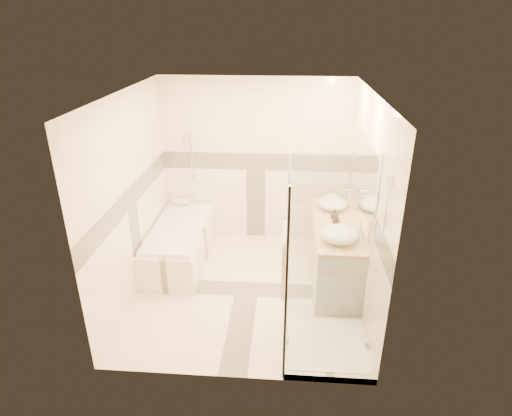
# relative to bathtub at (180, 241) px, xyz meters

# --- Properties ---
(room) EXTENTS (2.82, 3.02, 2.52)m
(room) POSITION_rel_bathtub_xyz_m (1.08, -0.64, 0.95)
(room) COLOR #F6E4C4
(room) RESTS_ON ground
(bathtub) EXTENTS (0.75, 1.70, 0.56)m
(bathtub) POSITION_rel_bathtub_xyz_m (0.00, 0.00, 0.00)
(bathtub) COLOR #FBE9C9
(bathtub) RESTS_ON ground
(vanity) EXTENTS (0.58, 1.62, 0.85)m
(vanity) POSITION_rel_bathtub_xyz_m (2.15, -0.35, 0.12)
(vanity) COLOR white
(vanity) RESTS_ON ground
(shower_enclosure) EXTENTS (0.96, 0.93, 2.04)m
(shower_enclosure) POSITION_rel_bathtub_xyz_m (1.86, -1.62, 0.20)
(shower_enclosure) COLOR #FBE9C9
(shower_enclosure) RESTS_ON ground
(vessel_sink_near) EXTENTS (0.40, 0.40, 0.16)m
(vessel_sink_near) POSITION_rel_bathtub_xyz_m (2.13, 0.10, 0.62)
(vessel_sink_near) COLOR white
(vessel_sink_near) RESTS_ON vanity
(vessel_sink_far) EXTENTS (0.44, 0.44, 0.18)m
(vessel_sink_far) POSITION_rel_bathtub_xyz_m (2.13, -0.82, 0.63)
(vessel_sink_far) COLOR white
(vessel_sink_far) RESTS_ON vanity
(faucet_near) EXTENTS (0.12, 0.03, 0.30)m
(faucet_near) POSITION_rel_bathtub_xyz_m (2.35, 0.10, 0.72)
(faucet_near) COLOR silver
(faucet_near) RESTS_ON vanity
(faucet_far) EXTENTS (0.11, 0.03, 0.28)m
(faucet_far) POSITION_rel_bathtub_xyz_m (2.35, -0.82, 0.70)
(faucet_far) COLOR silver
(faucet_far) RESTS_ON vanity
(amenity_bottle_a) EXTENTS (0.09, 0.10, 0.17)m
(amenity_bottle_a) POSITION_rel_bathtub_xyz_m (2.13, -0.46, 0.63)
(amenity_bottle_a) COLOR black
(amenity_bottle_a) RESTS_ON vanity
(amenity_bottle_b) EXTENTS (0.13, 0.13, 0.14)m
(amenity_bottle_b) POSITION_rel_bathtub_xyz_m (2.13, -0.23, 0.61)
(amenity_bottle_b) COLOR black
(amenity_bottle_b) RESTS_ON vanity
(folded_towels) EXTENTS (0.20, 0.28, 0.08)m
(folded_towels) POSITION_rel_bathtub_xyz_m (2.13, 0.33, 0.58)
(folded_towels) COLOR white
(folded_towels) RESTS_ON vanity
(rolled_towel) EXTENTS (0.24, 0.11, 0.11)m
(rolled_towel) POSITION_rel_bathtub_xyz_m (-0.12, 0.72, 0.31)
(rolled_towel) COLOR white
(rolled_towel) RESTS_ON bathtub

